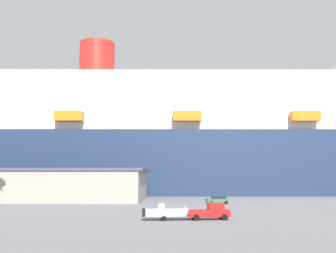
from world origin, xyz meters
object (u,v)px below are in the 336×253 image
Objects in this scene: pickup_truck at (210,212)px; small_boat_on_trailer at (170,213)px; parked_car_green_wagon at (218,200)px; cruise_ship at (183,144)px.

small_boat_on_trailer is at bearing -174.24° from pickup_truck.
small_boat_on_trailer is 32.95m from parked_car_green_wagon.
cruise_ship is 48.84m from parked_car_green_wagon.
cruise_ship is at bearing 95.55° from parked_car_green_wagon.
cruise_ship is 78.35m from pickup_truck.
cruise_ship is 46.51× the size of parked_car_green_wagon.
cruise_ship is 79.12m from small_boat_on_trailer.
cruise_ship is 39.70× the size of pickup_truck.
pickup_truck is 5.35m from small_boat_on_trailer.
pickup_truck is 0.78× the size of small_boat_on_trailer.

